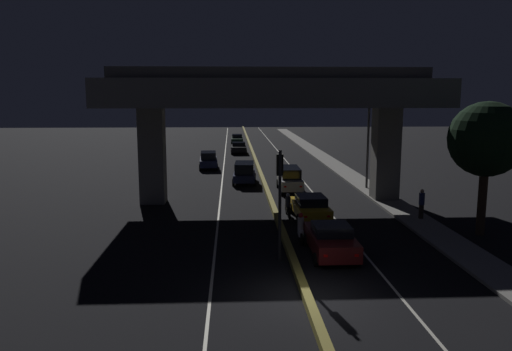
{
  "coord_description": "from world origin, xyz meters",
  "views": [
    {
      "loc": [
        -2.69,
        -17.0,
        7.38
      ],
      "look_at": [
        -0.88,
        19.74,
        1.45
      ],
      "focal_mm": 35.0,
      "sensor_mm": 36.0,
      "label": 1
    }
  ],
  "objects": [
    {
      "name": "street_lamp",
      "position": [
        7.57,
        21.4,
        4.42
      ],
      "size": [
        2.69,
        0.32,
        7.33
      ],
      "color": "#2D2D30",
      "rests_on": "ground_plane"
    },
    {
      "name": "car_dark_red_lead",
      "position": [
        1.88,
        5.17,
        0.76
      ],
      "size": [
        2.05,
        4.5,
        1.5
      ],
      "rotation": [
        0.0,
        0.0,
        1.57
      ],
      "color": "#591414",
      "rests_on": "ground_plane"
    },
    {
      "name": "traffic_light_left_of_median",
      "position": [
        -0.57,
        4.68,
        3.42
      ],
      "size": [
        0.3,
        0.49,
        5.02
      ],
      "color": "black",
      "rests_on": "ground_plane"
    },
    {
      "name": "car_dark_blue_lead_oncoming",
      "position": [
        -1.62,
        24.74,
        0.94
      ],
      "size": [
        2.1,
        4.34,
        1.77
      ],
      "rotation": [
        0.0,
        0.0,
        -1.62
      ],
      "color": "#141938",
      "rests_on": "ground_plane"
    },
    {
      "name": "car_dark_green_fourth_oncoming",
      "position": [
        -1.83,
        58.37,
        0.79
      ],
      "size": [
        1.88,
        4.67,
        1.54
      ],
      "rotation": [
        0.0,
        0.0,
        -1.58
      ],
      "color": "black",
      "rests_on": "ground_plane"
    },
    {
      "name": "elevated_overpass",
      "position": [
        0.0,
        17.33,
        7.16
      ],
      "size": [
        22.19,
        9.36,
        9.29
      ],
      "color": "slate",
      "rests_on": "ground_plane"
    },
    {
      "name": "lane_line_left_inner",
      "position": [
        -3.53,
        35.0,
        0.0
      ],
      "size": [
        0.12,
        126.0,
        0.0
      ],
      "primitive_type": "cube",
      "color": "beige",
      "rests_on": "ground_plane"
    },
    {
      "name": "motorcycle_white_filtering_near",
      "position": [
        0.78,
        7.39,
        0.64
      ],
      "size": [
        0.34,
        1.77,
        1.51
      ],
      "rotation": [
        0.0,
        0.0,
        1.51
      ],
      "color": "black",
      "rests_on": "ground_plane"
    },
    {
      "name": "ground_plane",
      "position": [
        0.0,
        0.0,
        0.0
      ],
      "size": [
        200.0,
        200.0,
        0.0
      ],
      "primitive_type": "plane",
      "color": "black"
    },
    {
      "name": "lane_line_right_inner",
      "position": [
        3.53,
        35.0,
        0.0
      ],
      "size": [
        0.12,
        126.0,
        0.0
      ],
      "primitive_type": "cube",
      "color": "beige",
      "rests_on": "ground_plane"
    },
    {
      "name": "pedestrian_on_sidewalk",
      "position": [
        8.53,
        11.34,
        1.04
      ],
      "size": [
        0.34,
        0.34,
        1.76
      ],
      "color": "#2D261E",
      "rests_on": "sidewalk_right"
    },
    {
      "name": "car_taxi_yellow_second",
      "position": [
        2.03,
        12.16,
        0.75
      ],
      "size": [
        2.12,
        4.46,
        1.45
      ],
      "rotation": [
        0.0,
        0.0,
        1.6
      ],
      "color": "gold",
      "rests_on": "ground_plane"
    },
    {
      "name": "motorcycle_black_filtering_mid",
      "position": [
        0.74,
        12.77,
        0.62
      ],
      "size": [
        0.33,
        1.91,
        1.47
      ],
      "rotation": [
        0.0,
        0.0,
        1.6
      ],
      "color": "black",
      "rests_on": "ground_plane"
    },
    {
      "name": "car_white_third",
      "position": [
        1.81,
        21.05,
        1.0
      ],
      "size": [
        1.85,
        4.61,
        1.87
      ],
      "rotation": [
        0.0,
        0.0,
        1.56
      ],
      "color": "silver",
      "rests_on": "ground_plane"
    },
    {
      "name": "sidewalk_right",
      "position": [
        8.22,
        28.0,
        0.07
      ],
      "size": [
        2.06,
        126.0,
        0.15
      ],
      "primitive_type": "cube",
      "color": "gray",
      "rests_on": "ground_plane"
    },
    {
      "name": "car_dark_blue_second_oncoming",
      "position": [
        -5.05,
        33.49,
        0.89
      ],
      "size": [
        2.02,
        4.53,
        1.71
      ],
      "rotation": [
        0.0,
        0.0,
        -1.52
      ],
      "color": "#141938",
      "rests_on": "ground_plane"
    },
    {
      "name": "median_divider",
      "position": [
        0.0,
        35.0,
        0.15
      ],
      "size": [
        0.33,
        126.0,
        0.31
      ],
      "primitive_type": "cube",
      "color": "olive",
      "rests_on": "ground_plane"
    },
    {
      "name": "roadside_tree_kerbside_near",
      "position": [
        10.58,
        8.26,
        5.09
      ],
      "size": [
        3.93,
        3.93,
        7.09
      ],
      "color": "#38281C",
      "rests_on": "ground_plane"
    },
    {
      "name": "car_black_third_oncoming",
      "position": [
        -1.77,
        46.84,
        0.73
      ],
      "size": [
        2.05,
        4.09,
        1.43
      ],
      "rotation": [
        0.0,
        0.0,
        -1.56
      ],
      "color": "black",
      "rests_on": "ground_plane"
    }
  ]
}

